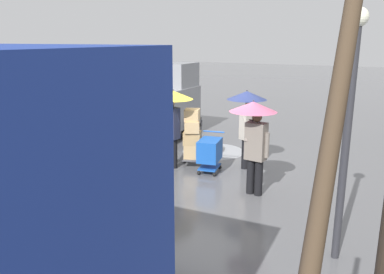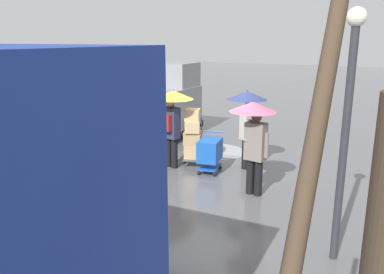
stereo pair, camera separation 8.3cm
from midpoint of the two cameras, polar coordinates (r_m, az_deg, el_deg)
name	(u,v)px [view 1 (the left image)]	position (r m, az deg, el deg)	size (l,w,h in m)	color
ground_plane	(217,170)	(10.57, 3.48, -4.81)	(90.00, 90.00, 0.00)	#5B5B5E
slush_patch_near_cluster	(213,151)	(12.27, 2.95, -2.09)	(1.93, 1.93, 0.01)	#999BA0
slush_patch_under_van	(123,132)	(14.95, -10.12, 0.67)	(1.75, 1.75, 0.01)	silver
slush_patch_mid_street	(96,250)	(6.98, -14.12, -15.71)	(1.89, 1.89, 0.01)	#ADAFB5
slush_patch_far_side	(75,213)	(8.41, -16.90, -10.55)	(1.41, 1.41, 0.01)	#999BA0
cargo_van_parked_right	(144,109)	(13.01, -7.25, 4.07)	(2.28, 5.38, 2.60)	gray
shopping_cart_vendor	(210,151)	(10.25, 2.36, -2.09)	(0.69, 0.90, 1.02)	#1951B2
hand_dolly_boxes	(192,135)	(10.69, -0.20, 0.31)	(0.73, 0.84, 1.59)	#515156
pedestrian_pink_side	(172,111)	(10.38, -3.17, 3.80)	(1.04, 1.04, 2.15)	black
pedestrian_black_side	(255,126)	(8.65, 8.85, 1.56)	(1.04, 1.04, 2.15)	black
pedestrian_white_side	(248,111)	(10.40, 7.88, 3.79)	(1.04, 1.04, 2.15)	black
street_lamp	(349,113)	(6.19, 21.55, 3.31)	(0.28, 0.28, 3.86)	#2D2D33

